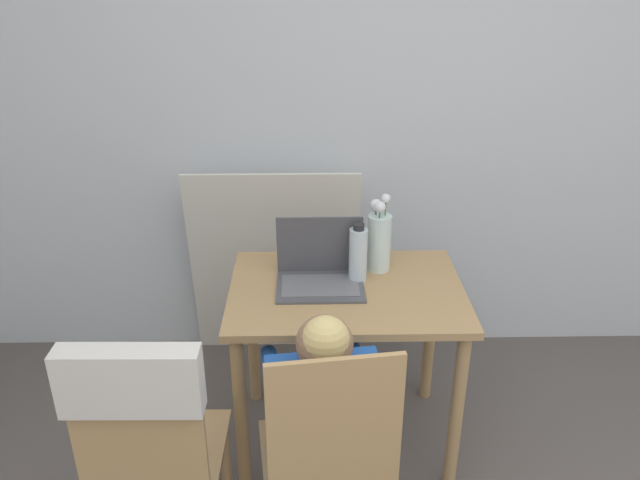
% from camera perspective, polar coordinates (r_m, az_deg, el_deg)
% --- Properties ---
extents(wall_back, '(6.40, 0.05, 2.50)m').
position_cam_1_polar(wall_back, '(2.97, 7.10, 11.74)').
color(wall_back, silver).
rests_on(wall_back, ground_plane).
extents(dining_table, '(0.90, 0.65, 0.74)m').
position_cam_1_polar(dining_table, '(2.47, 2.40, -6.87)').
color(dining_table, tan).
rests_on(dining_table, ground_plane).
extents(chair_occupied, '(0.45, 0.45, 0.96)m').
position_cam_1_polar(chair_occupied, '(2.05, 0.73, -19.77)').
color(chair_occupied, tan).
rests_on(chair_occupied, ground_plane).
extents(chair_spare, '(0.41, 0.44, 0.97)m').
position_cam_1_polar(chair_spare, '(1.99, -15.64, -16.30)').
color(chair_spare, tan).
rests_on(chair_spare, ground_plane).
extents(person_seated, '(0.40, 0.46, 0.97)m').
position_cam_1_polar(person_seated, '(2.05, 0.17, -14.76)').
color(person_seated, '#1E4C9E').
rests_on(person_seated, ground_plane).
extents(laptop, '(0.34, 0.25, 0.26)m').
position_cam_1_polar(laptop, '(2.42, -0.00, -2.65)').
color(laptop, '#4C4C51').
rests_on(laptop, dining_table).
extents(flower_vase, '(0.09, 0.09, 0.32)m').
position_cam_1_polar(flower_vase, '(2.50, 5.42, 0.12)').
color(flower_vase, silver).
rests_on(flower_vase, dining_table).
extents(water_bottle, '(0.07, 0.07, 0.24)m').
position_cam_1_polar(water_bottle, '(2.41, 3.50, -1.31)').
color(water_bottle, silver).
rests_on(water_bottle, dining_table).
extents(cardboard_panel, '(0.82, 0.16, 1.01)m').
position_cam_1_polar(cardboard_panel, '(3.09, -4.16, -2.42)').
color(cardboard_panel, silver).
rests_on(cardboard_panel, ground_plane).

